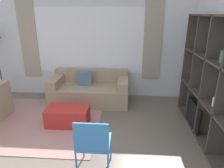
{
  "coord_description": "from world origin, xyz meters",
  "views": [
    {
      "loc": [
        0.92,
        -1.69,
        2.11
      ],
      "look_at": [
        0.67,
        1.83,
        0.85
      ],
      "focal_mm": 32.0,
      "sensor_mm": 36.0,
      "label": 1
    }
  ],
  "objects_px": {
    "shelving_unit": "(214,82)",
    "couch_main": "(90,91)",
    "folding_chair": "(93,142)",
    "ottoman": "(68,116)"
  },
  "relations": [
    {
      "from": "shelving_unit",
      "to": "couch_main",
      "type": "distance_m",
      "value": 2.78
    },
    {
      "from": "couch_main",
      "to": "folding_chair",
      "type": "height_order",
      "value": "folding_chair"
    },
    {
      "from": "folding_chair",
      "to": "couch_main",
      "type": "bearing_deg",
      "value": -78.82
    },
    {
      "from": "ottoman",
      "to": "folding_chair",
      "type": "height_order",
      "value": "folding_chair"
    },
    {
      "from": "couch_main",
      "to": "folding_chair",
      "type": "relative_size",
      "value": 2.17
    },
    {
      "from": "couch_main",
      "to": "ottoman",
      "type": "height_order",
      "value": "couch_main"
    },
    {
      "from": "couch_main",
      "to": "ottoman",
      "type": "xyz_separation_m",
      "value": [
        -0.24,
        -1.13,
        -0.11
      ]
    },
    {
      "from": "shelving_unit",
      "to": "couch_main",
      "type": "xyz_separation_m",
      "value": [
        -2.35,
        1.29,
        -0.73
      ]
    },
    {
      "from": "shelving_unit",
      "to": "folding_chair",
      "type": "xyz_separation_m",
      "value": [
        -1.88,
        -1.08,
        -0.5
      ]
    },
    {
      "from": "ottoman",
      "to": "folding_chair",
      "type": "xyz_separation_m",
      "value": [
        0.71,
        -1.24,
        0.33
      ]
    }
  ]
}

